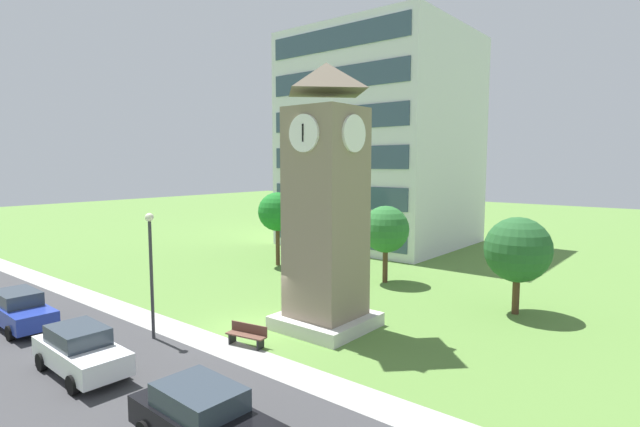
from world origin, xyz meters
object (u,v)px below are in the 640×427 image
object	(u,v)px
park_bench	(247,335)
tree_streetside	(277,212)
tree_near_tower	(386,229)
parked_car_white	(81,350)
parked_car_black	(204,418)
tree_by_building	(518,250)
parked_car_blue	(19,309)
clock_tower	(326,211)
street_lamp	(151,261)

from	to	relation	value
park_bench	tree_streetside	size ratio (longest dim) A/B	0.34
tree_near_tower	parked_car_white	size ratio (longest dim) A/B	1.08
parked_car_black	tree_by_building	bearing A→B (deg)	81.00
parked_car_blue	tree_by_building	bearing A→B (deg)	44.17
tree_streetside	parked_car_white	world-z (taller)	tree_streetside
tree_streetside	parked_car_blue	distance (m)	17.61
clock_tower	parked_car_white	bearing A→B (deg)	-111.89
tree_by_building	parked_car_black	distance (m)	17.45
street_lamp	parked_car_blue	xyz separation A→B (m)	(-5.99, -3.13, -2.55)
tree_streetside	parked_car_white	size ratio (longest dim) A/B	1.20
clock_tower	tree_near_tower	size ratio (longest dim) A/B	2.44
tree_streetside	parked_car_black	distance (m)	23.32
tree_by_building	park_bench	bearing A→B (deg)	-122.59
tree_streetside	clock_tower	bearing A→B (deg)	-36.76
street_lamp	parked_car_white	xyz separation A→B (m)	(1.13, -3.58, -2.55)
clock_tower	tree_near_tower	xyz separation A→B (m)	(-2.34, 8.98, -1.99)
tree_near_tower	parked_car_white	world-z (taller)	tree_near_tower
tree_near_tower	tree_streetside	xyz separation A→B (m)	(-8.89, -0.59, 0.59)
park_bench	tree_near_tower	size ratio (longest dim) A/B	0.38
tree_streetside	parked_car_white	bearing A→B (deg)	-67.25
parked_car_blue	clock_tower	bearing A→B (deg)	39.39
park_bench	tree_near_tower	world-z (taller)	tree_near_tower
tree_by_building	tree_streetside	world-z (taller)	tree_streetside
parked_car_blue	parked_car_black	world-z (taller)	same
parked_car_blue	parked_car_white	distance (m)	7.13
tree_by_building	parked_car_blue	size ratio (longest dim) A/B	1.01
street_lamp	tree_near_tower	bearing A→B (deg)	80.16
park_bench	street_lamp	world-z (taller)	street_lamp
parked_car_blue	street_lamp	bearing A→B (deg)	27.59
tree_near_tower	tree_streetside	size ratio (longest dim) A/B	0.90
parked_car_blue	parked_car_white	xyz separation A→B (m)	(7.11, -0.45, -0.00)
parked_car_blue	parked_car_black	distance (m)	14.32
park_bench	parked_car_black	distance (m)	7.30
parked_car_white	parked_car_blue	bearing A→B (deg)	176.36
park_bench	parked_car_black	xyz separation A→B (m)	(4.58, -5.67, 0.40)
street_lamp	tree_near_tower	xyz separation A→B (m)	(2.56, 14.79, -0.02)
park_bench	parked_car_blue	distance (m)	11.01
tree_near_tower	tree_by_building	bearing A→B (deg)	-9.30
parked_car_blue	tree_near_tower	bearing A→B (deg)	64.49
parked_car_black	tree_near_tower	bearing A→B (deg)	107.34
tree_streetside	parked_car_blue	size ratio (longest dim) A/B	1.12
park_bench	parked_car_black	size ratio (longest dim) A/B	0.40
tree_near_tower	parked_car_black	world-z (taller)	tree_near_tower
street_lamp	tree_near_tower	size ratio (longest dim) A/B	1.11
street_lamp	parked_car_white	size ratio (longest dim) A/B	1.21
clock_tower	tree_streetside	distance (m)	14.09
tree_near_tower	tree_by_building	distance (m)	8.58
tree_near_tower	parked_car_black	distance (m)	19.50
tree_near_tower	street_lamp	bearing A→B (deg)	-99.84
street_lamp	parked_car_white	distance (m)	4.54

